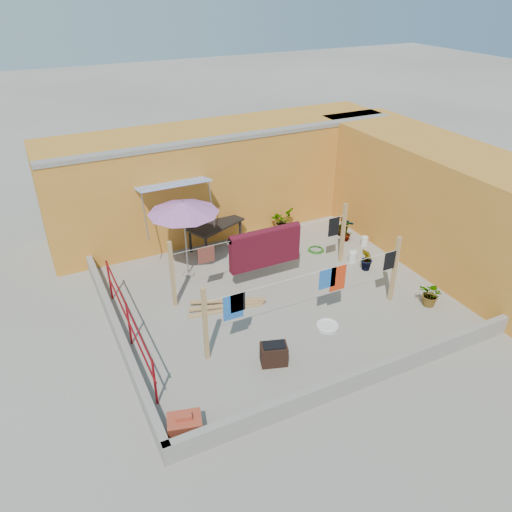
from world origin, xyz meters
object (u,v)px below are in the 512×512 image
(outdoor_table, at_px, (215,226))
(brazier, at_px, (274,354))
(green_hose, at_px, (316,250))
(water_jug_a, at_px, (353,257))
(plant_back_a, at_px, (282,221))
(brick_stack, at_px, (185,427))
(patio_umbrella, at_px, (183,208))
(white_basin, at_px, (327,326))
(water_jug_b, at_px, (365,241))

(outdoor_table, xyz_separation_m, brazier, (-0.88, -5.38, -0.46))
(brazier, height_order, green_hose, brazier)
(water_jug_a, xyz_separation_m, plant_back_a, (-0.90, 2.61, 0.22))
(water_jug_a, bearing_deg, brick_stack, -149.31)
(outdoor_table, height_order, water_jug_a, outdoor_table)
(brick_stack, height_order, water_jug_a, brick_stack)
(patio_umbrella, bearing_deg, plant_back_a, 18.06)
(patio_umbrella, xyz_separation_m, plant_back_a, (3.59, 1.17, -1.62))
(brazier, relative_size, white_basin, 1.19)
(patio_umbrella, height_order, outdoor_table, patio_umbrella)
(white_basin, bearing_deg, water_jug_a, 43.94)
(brazier, xyz_separation_m, water_jug_a, (4.05, 2.77, -0.08))
(water_jug_a, height_order, green_hose, water_jug_a)
(white_basin, bearing_deg, green_hose, 61.82)
(white_basin, distance_m, green_hose, 3.75)
(brazier, relative_size, green_hose, 1.31)
(plant_back_a, bearing_deg, outdoor_table, 180.00)
(brazier, bearing_deg, patio_umbrella, 95.87)
(brazier, height_order, water_jug_a, brazier)
(water_jug_b, bearing_deg, white_basin, -138.10)
(outdoor_table, bearing_deg, plant_back_a, -0.00)
(patio_umbrella, height_order, brazier, patio_umbrella)
(outdoor_table, relative_size, water_jug_a, 4.89)
(brick_stack, bearing_deg, water_jug_a, 30.69)
(outdoor_table, relative_size, water_jug_b, 5.77)
(white_basin, xyz_separation_m, water_jug_b, (3.28, 2.95, 0.09))
(white_basin, bearing_deg, outdoor_table, 99.57)
(water_jug_a, bearing_deg, green_hose, 119.12)
(brick_stack, xyz_separation_m, water_jug_b, (7.32, 4.47, -0.09))
(patio_umbrella, xyz_separation_m, outdoor_table, (1.31, 1.17, -1.30))
(brazier, bearing_deg, water_jug_b, 34.71)
(water_jug_b, xyz_separation_m, green_hose, (-1.51, 0.36, -0.11))
(plant_back_a, bearing_deg, water_jug_a, -71.01)
(outdoor_table, xyz_separation_m, plant_back_a, (2.28, -0.00, -0.32))
(brazier, height_order, white_basin, brazier)
(water_jug_b, distance_m, green_hose, 1.56)
(green_hose, bearing_deg, brazier, -132.32)
(green_hose, height_order, plant_back_a, plant_back_a)
(white_basin, height_order, water_jug_a, water_jug_a)
(patio_umbrella, distance_m, brick_stack, 5.85)
(brazier, distance_m, plant_back_a, 6.24)
(patio_umbrella, relative_size, water_jug_b, 6.94)
(outdoor_table, xyz_separation_m, green_hose, (2.59, -1.57, -0.67))
(water_jug_b, bearing_deg, outdoor_table, 154.84)
(water_jug_b, bearing_deg, brick_stack, -148.58)
(outdoor_table, bearing_deg, water_jug_b, -25.16)
(brick_stack, relative_size, water_jug_b, 2.17)
(white_basin, relative_size, green_hose, 1.10)
(patio_umbrella, relative_size, brick_stack, 3.20)
(water_jug_b, bearing_deg, green_hose, 166.59)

